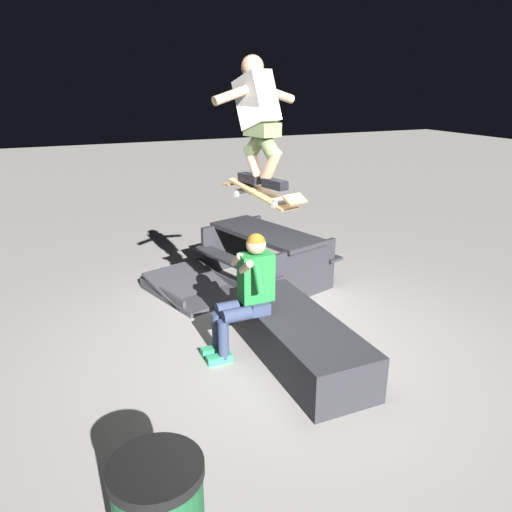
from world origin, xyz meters
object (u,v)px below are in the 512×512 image
picnic_table_back (266,248)px  skateboard (262,193)px  kicker_ramp (196,289)px  person_sitting_on_ledge (247,289)px  skater_airborne (258,116)px  ledge_box_main (297,339)px

picnic_table_back → skateboard: bearing=154.0°
kicker_ramp → skateboard: bearing=-175.9°
person_sitting_on_ledge → kicker_ramp: (1.70, 0.04, -0.66)m
skater_airborne → picnic_table_back: (1.82, -0.93, -1.92)m
skater_airborne → picnic_table_back: bearing=-27.0°
ledge_box_main → kicker_ramp: ledge_box_main is taller
skateboard → picnic_table_back: bearing=-26.0°
person_sitting_on_ledge → skateboard: size_ratio=1.25×
kicker_ramp → ledge_box_main: bearing=-167.3°
skater_airborne → kicker_ramp: size_ratio=0.77×
ledge_box_main → skater_airborne: size_ratio=1.77×
skateboard → picnic_table_back: size_ratio=0.52×
skateboard → skater_airborne: size_ratio=0.92×
kicker_ramp → picnic_table_back: (0.00, -1.05, 0.45)m
person_sitting_on_ledge → skateboard: skateboard is taller
ledge_box_main → skateboard: 1.55m
skateboard → picnic_table_back: (1.88, -0.91, -1.23)m
skater_airborne → kicker_ramp: bearing=3.7°
person_sitting_on_ledge → kicker_ramp: person_sitting_on_ledge is taller
person_sitting_on_ledge → skater_airborne: size_ratio=1.15×
person_sitting_on_ledge → picnic_table_back: size_ratio=0.64×
skateboard → picnic_table_back: 2.42m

